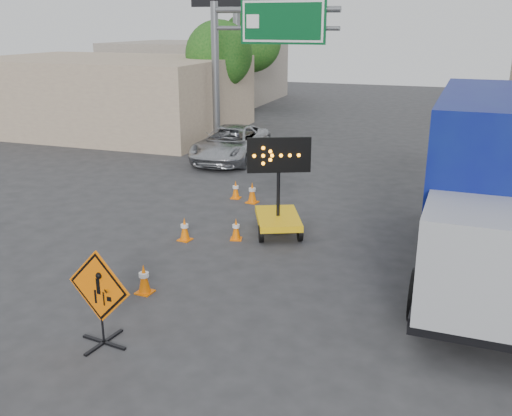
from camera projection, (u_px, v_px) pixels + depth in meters
The scene contains 15 objects.
ground at pixel (158, 357), 10.47m from camera, with size 100.00×100.00×0.00m, color #2D2D30.
storefront_left_near at pixel (108, 94), 32.20m from camera, with size 14.00×10.00×4.00m, color tan.
storefront_left_far at pixel (197, 71), 45.01m from camera, with size 12.00×10.00×4.40m, color #A39688.
highway_gantry at pixel (255, 40), 26.40m from camera, with size 6.18×0.38×6.90m.
tree_left_near at pixel (219, 55), 31.43m from camera, with size 3.71×3.71×6.03m.
tree_left_far at pixel (251, 42), 38.79m from camera, with size 4.10×4.10×6.66m.
construction_sign at pixel (100, 296), 10.59m from camera, with size 1.44×1.02×1.92m.
arrow_board at pixel (278, 212), 16.44m from camera, with size 1.89×2.30×2.83m.
pickup_truck at pixel (231, 143), 25.28m from camera, with size 2.45×5.31×1.48m, color #ABADB3.
box_truck at pixel (492, 196), 13.47m from camera, with size 3.05×9.05×4.27m.
cone_a at pixel (144, 279), 12.84m from camera, with size 0.39×0.39×0.70m.
cone_b at pixel (185, 229), 15.98m from camera, with size 0.39×0.39×0.67m.
cone_c at pixel (236, 229), 16.04m from camera, with size 0.39×0.39×0.63m.
cone_d at pixel (252, 192), 19.32m from camera, with size 0.42×0.42×0.73m.
cone_e at pixel (236, 189), 19.81m from camera, with size 0.34×0.34×0.64m.
Camera 1 is at (4.73, -7.98, 5.84)m, focal length 40.00 mm.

